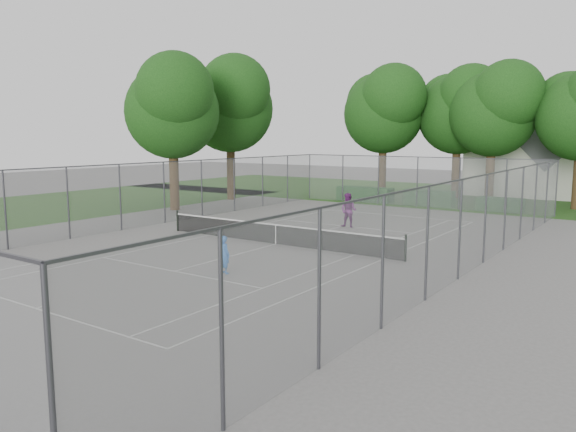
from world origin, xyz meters
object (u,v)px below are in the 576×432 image
Objects in this scene: woman_player at (348,210)px; girl_player at (225,255)px; tennis_net at (276,233)px; house at (527,144)px.

girl_player is at bearing -87.58° from woman_player.
tennis_net is 5.82m from girl_player.
girl_player is (-2.73, -35.24, -3.60)m from house.
tennis_net is at bearing -98.01° from woman_player.
house reaches higher than tennis_net.
girl_player is at bearing -94.43° from house.
woman_player reaches higher than girl_player.
girl_player reaches higher than tennis_net.
house reaches higher than girl_player.
woman_player is (-1.29, 11.70, 0.24)m from girl_player.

